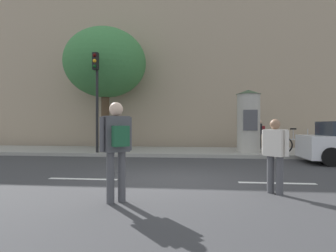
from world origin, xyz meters
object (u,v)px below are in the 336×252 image
pedestrian_in_light_jacket (275,151)px  street_tree (105,63)px  traffic_light (96,86)px  pedestrian_in_dark_shirt (116,132)px  pedestrian_tallest (117,142)px  pedestrian_near_pole (260,132)px  bicycle_leaning (297,145)px  poster_column (248,121)px

pedestrian_in_light_jacket → street_tree: bearing=126.0°
traffic_light → pedestrian_in_dark_shirt: 2.24m
pedestrian_in_light_jacket → pedestrian_tallest: 3.16m
street_tree → pedestrian_near_pole: (8.05, 0.06, -3.64)m
pedestrian_in_light_jacket → pedestrian_tallest: pedestrian_tallest is taller
pedestrian_near_pole → bicycle_leaning: bearing=-63.1°
pedestrian_tallest → bicycle_leaning: (5.61, 7.88, -0.54)m
pedestrian_tallest → pedestrian_near_pole: bearing=65.9°
pedestrian_tallest → pedestrian_near_pole: (4.50, 10.06, -0.05)m
traffic_light → pedestrian_in_dark_shirt: size_ratio=2.88×
pedestrian_tallest → pedestrian_near_pole: 11.02m
traffic_light → pedestrian_tallest: 8.21m
traffic_light → poster_column: bearing=8.4°
street_tree → pedestrian_in_dark_shirt: street_tree is taller
traffic_light → pedestrian_in_light_jacket: size_ratio=2.92×
street_tree → bicycle_leaning: 10.26m
street_tree → pedestrian_tallest: size_ratio=3.55×
traffic_light → pedestrian_in_light_jacket: 9.04m
pedestrian_in_dark_shirt → pedestrian_near_pole: pedestrian_in_dark_shirt is taller
poster_column → bicycle_leaning: bearing=-13.0°
poster_column → pedestrian_tallest: (-3.65, -8.33, -0.49)m
pedestrian_in_light_jacket → pedestrian_near_pole: bearing=80.5°
street_tree → pedestrian_in_light_jacket: 11.75m
street_tree → pedestrian_in_light_jacket: (6.53, -9.00, -3.80)m
poster_column → street_tree: street_tree is taller
pedestrian_in_light_jacket → bicycle_leaning: 7.36m
pedestrian_near_pole → street_tree: bearing=-179.6°
traffic_light → poster_column: traffic_light is taller
pedestrian_in_dark_shirt → traffic_light: bearing=-155.7°
traffic_light → pedestrian_near_pole: (7.57, 2.72, -2.08)m
pedestrian_in_light_jacket → pedestrian_tallest: size_ratio=0.84×
pedestrian_in_dark_shirt → pedestrian_near_pole: (6.78, 2.37, -0.01)m
pedestrian_tallest → pedestrian_in_dark_shirt: bearing=106.5°
poster_column → bicycle_leaning: (1.96, -0.45, -1.03)m
traffic_light → street_tree: size_ratio=0.69×
pedestrian_tallest → bicycle_leaning: size_ratio=1.02×
traffic_light → bicycle_leaning: bearing=3.6°
pedestrian_tallest → street_tree: bearing=109.5°
street_tree → bicycle_leaning: street_tree is taller
traffic_light → pedestrian_near_pole: bearing=19.8°
pedestrian_in_light_jacket → pedestrian_tallest: bearing=-161.4°
poster_column → pedestrian_tallest: 9.11m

